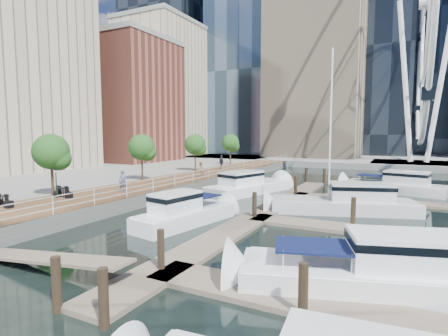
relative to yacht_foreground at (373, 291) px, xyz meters
name	(u,v)px	position (x,y,z in m)	size (l,w,h in m)	color
ground	(137,248)	(-10.76, -0.11, 0.00)	(520.00, 520.00, 0.00)	black
boardwalk	(168,186)	(-19.76, 14.89, 0.50)	(6.00, 60.00, 1.00)	brown
seawall	(194,188)	(-16.76, 14.89, 0.50)	(0.25, 60.00, 1.00)	#595954
land_inland	(3,172)	(-46.76, 14.89, 0.50)	(48.00, 90.00, 1.00)	gray
land_far	(360,151)	(-10.76, 101.89, 0.50)	(200.00, 114.00, 1.00)	gray
pier	(418,165)	(3.24, 51.89, 0.50)	(14.00, 12.00, 1.00)	gray
railing	(193,177)	(-16.86, 14.89, 1.52)	(0.10, 60.00, 1.05)	white
floating_docks	(338,214)	(-2.79, 9.87, 0.49)	(16.00, 34.00, 2.60)	#6D6051
midrise_condos	(84,84)	(-44.32, 26.71, 13.42)	(19.00, 67.00, 28.00)	#BCAD8E
ferris_wheel	(427,3)	(3.24, 51.89, 25.92)	(5.80, 45.60, 47.80)	white
street_trees	(142,147)	(-22.16, 13.89, 4.29)	(2.60, 42.60, 4.60)	#3F2B1C
yacht_foreground	(373,291)	(0.00, 0.00, 0.00)	(2.77, 10.34, 2.15)	white
pedestrian_near	(123,181)	(-18.95, 7.77, 1.86)	(0.62, 0.41, 1.71)	#53576F
pedestrian_mid	(200,169)	(-18.46, 18.91, 1.81)	(0.79, 0.62, 1.63)	gray
pedestrian_far	(222,162)	(-20.13, 27.10, 1.94)	(1.10, 0.46, 1.88)	#32353E
moored_yachts	(351,215)	(-2.20, 12.02, 0.00)	(24.53, 34.85, 11.50)	silver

